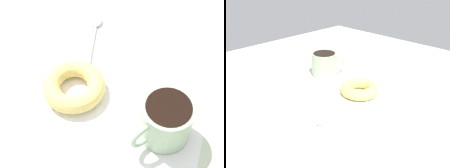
{
  "view_description": "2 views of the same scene",
  "coord_description": "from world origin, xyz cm",
  "views": [
    {
      "loc": [
        13.32,
        -34.55,
        57.42
      ],
      "look_at": [
        -1.21,
        2.74,
        2.3
      ],
      "focal_mm": 60.0,
      "sensor_mm": 36.0,
      "label": 1
    },
    {
      "loc": [
        -49.48,
        51.75,
        36.15
      ],
      "look_at": [
        -1.21,
        2.74,
        2.3
      ],
      "focal_mm": 40.0,
      "sensor_mm": 36.0,
      "label": 2
    }
  ],
  "objects": [
    {
      "name": "ground_plane",
      "position": [
        0.0,
        0.0,
        -1.0
      ],
      "size": [
        120.0,
        120.0,
        2.0
      ],
      "primitive_type": "cube",
      "color": "beige"
    },
    {
      "name": "napkin",
      "position": [
        -1.21,
        2.74,
        0.15
      ],
      "size": [
        37.86,
        37.86,
        0.3
      ],
      "primitive_type": "cube",
      "rotation": [
        0.0,
        0.0,
        0.06
      ],
      "color": "white",
      "rests_on": "ground_plane"
    },
    {
      "name": "coffee_cup",
      "position": [
        10.13,
        -2.35,
        4.45
      ],
      "size": [
        8.63,
        10.87,
        8.02
      ],
      "color": "#9EB793",
      "rests_on": "napkin"
    },
    {
      "name": "donut",
      "position": [
        -7.61,
        -0.13,
        1.94
      ],
      "size": [
        11.54,
        11.54,
        3.28
      ],
      "primitive_type": "torus",
      "color": "#E5C66B",
      "rests_on": "napkin"
    },
    {
      "name": "spoon",
      "position": [
        -10.29,
        16.33,
        0.7
      ],
      "size": [
        5.0,
        13.27,
        0.9
      ],
      "color": "silver",
      "rests_on": "napkin"
    }
  ]
}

